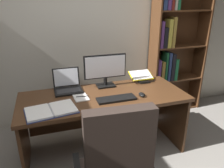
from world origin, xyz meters
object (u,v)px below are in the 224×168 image
at_px(notepad, 81,97).
at_px(pen, 83,96).
at_px(monitor, 105,70).
at_px(open_binder, 51,110).
at_px(computer_mouse, 142,95).
at_px(keyboard, 116,99).
at_px(laptop, 68,86).
at_px(desk, 102,107).
at_px(bookshelf, 172,47).
at_px(reading_stand_with_book, 141,76).

bearing_deg(notepad, pen, 0.00).
xyz_separation_m(monitor, open_binder, (-0.68, -0.47, -0.19)).
distance_m(monitor, computer_mouse, 0.55).
bearing_deg(monitor, keyboard, -90.00).
bearing_deg(pen, laptop, 116.82).
height_order(monitor, keyboard, monitor).
height_order(computer_mouse, notepad, computer_mouse).
bearing_deg(open_binder, desk, 17.98).
bearing_deg(bookshelf, computer_mouse, -135.70).
distance_m(bookshelf, pen, 1.73).
bearing_deg(desk, pen, -163.84).
height_order(bookshelf, reading_stand_with_book, bookshelf).
xyz_separation_m(computer_mouse, open_binder, (-0.98, -0.05, -0.01)).
relative_size(computer_mouse, open_binder, 0.20).
bearing_deg(reading_stand_with_book, monitor, -174.30).
height_order(keyboard, open_binder, same).
relative_size(laptop, notepad, 1.50).
distance_m(reading_stand_with_book, pen, 0.90).
bearing_deg(monitor, laptop, 179.58).
bearing_deg(reading_stand_with_book, desk, -159.30).
xyz_separation_m(open_binder, notepad, (0.33, 0.22, -0.01)).
distance_m(keyboard, pen, 0.38).
height_order(keyboard, notepad, keyboard).
bearing_deg(bookshelf, monitor, -158.79).
distance_m(keyboard, reading_stand_with_book, 0.70).
distance_m(computer_mouse, open_binder, 0.98).
distance_m(desk, keyboard, 0.33).
bearing_deg(reading_stand_with_book, bookshelf, 31.01).
bearing_deg(monitor, reading_stand_with_book, 5.70).
height_order(computer_mouse, pen, computer_mouse).
bearing_deg(pen, notepad, 180.00).
relative_size(monitor, laptop, 1.66).
xyz_separation_m(keyboard, notepad, (-0.35, 0.17, -0.01)).
bearing_deg(bookshelf, desk, -153.58).
relative_size(keyboard, computer_mouse, 4.04).
bearing_deg(bookshelf, keyboard, -143.73).
xyz_separation_m(desk, bookshelf, (1.31, 0.65, 0.52)).
relative_size(reading_stand_with_book, notepad, 1.42).
bearing_deg(open_binder, keyboard, -4.05).
distance_m(bookshelf, open_binder, 2.13).
bearing_deg(bookshelf, reading_stand_with_book, -148.99).
relative_size(bookshelf, laptop, 6.79).
distance_m(bookshelf, keyboard, 1.53).
relative_size(laptop, pen, 2.25).
bearing_deg(laptop, pen, -63.18).
bearing_deg(bookshelf, notepad, -155.35).
distance_m(laptop, notepad, 0.28).
bearing_deg(notepad, monitor, 34.99).
bearing_deg(keyboard, reading_stand_with_book, 42.40).
height_order(desk, computer_mouse, computer_mouse).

